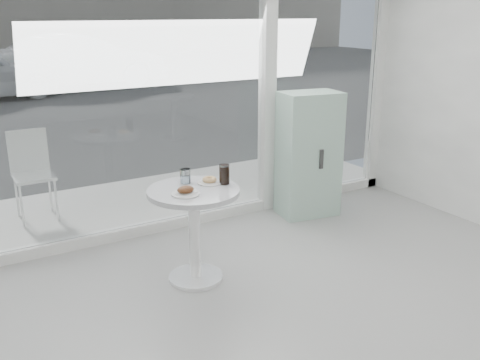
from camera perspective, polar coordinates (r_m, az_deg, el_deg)
storefront at (r=5.17m, az=-4.87°, el=13.43°), size 5.00×0.14×3.00m
main_table at (r=4.21m, az=-4.92°, el=-3.81°), size 0.72×0.72×0.77m
patio_deck at (r=6.21m, az=-8.33°, el=-1.92°), size 5.60×1.60×0.05m
street at (r=17.90m, az=-23.79°, el=9.48°), size 40.00×24.00×0.00m
mint_cabinet at (r=5.62m, az=7.32°, el=2.71°), size 0.66×0.49×1.30m
patio_chair at (r=5.79m, az=-21.33°, el=1.11°), size 0.39×0.39×0.89m
car_silver at (r=15.70m, az=-16.61°, el=12.02°), size 4.57×1.74×1.49m
plate_fritter at (r=4.01m, az=-5.79°, el=-1.20°), size 0.21×0.21×0.07m
plate_donut at (r=4.26m, az=-3.28°, el=-0.10°), size 0.19×0.19×0.05m
water_tumbler_a at (r=4.27m, az=-5.78°, el=0.35°), size 0.07×0.07×0.12m
water_tumbler_b at (r=4.27m, az=-5.95°, el=0.31°), size 0.07×0.07×0.11m
cola_glass at (r=4.22m, az=-1.69°, el=0.57°), size 0.08×0.08×0.16m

